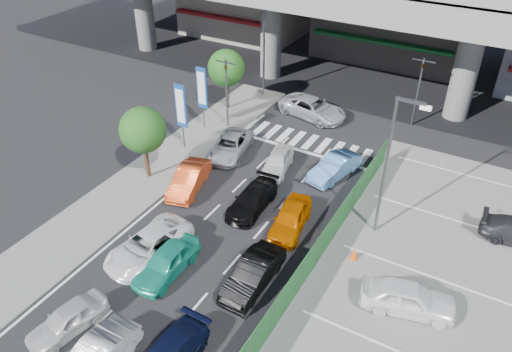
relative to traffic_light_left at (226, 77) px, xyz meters
The scene contains 25 objects.
ground 14.07m from the traffic_light_left, 62.68° to the right, with size 120.00×120.00×0.00m, color black.
parking_lot 20.28m from the traffic_light_left, 30.17° to the right, with size 12.00×28.00×0.06m, color #61615F.
sidewalk_left 8.93m from the traffic_light_left, 95.71° to the right, with size 4.00×30.00×0.12m, color #61615F.
fence_run 16.20m from the traffic_light_left, 43.73° to the right, with size 0.16×22.00×1.80m, color #1E5726, non-canonical shape.
traffic_light_left is the anchor object (origin of this frame).
traffic_light_right 13.63m from the traffic_light_left, 30.89° to the left, with size 1.60×1.24×5.20m.
street_lamp_right 14.68m from the traffic_light_left, 24.16° to the right, with size 1.65×0.22×8.00m.
street_lamp_left 6.06m from the traffic_light_left, 91.20° to the left, with size 1.65×0.22×8.00m.
signboard_near 4.22m from the traffic_light_left, 104.02° to the right, with size 0.80×0.14×4.70m.
signboard_far 1.93m from the traffic_light_left, 144.30° to the right, with size 0.80×0.14×4.70m.
tree_near 8.06m from the traffic_light_left, 95.71° to the right, with size 2.80×2.80×4.80m.
tree_far 3.02m from the traffic_light_left, 122.62° to the left, with size 2.80×2.80×4.80m.
van_white_back_left 19.53m from the traffic_light_left, 78.72° to the right, with size 1.45×3.61×1.23m, color silver.
sedan_white_mid_left 14.43m from the traffic_light_left, 74.27° to the right, with size 2.27×4.92×1.37m, color white.
taxi_teal_mid 15.34m from the traffic_light_left, 69.17° to the right, with size 1.63×4.05×1.38m, color #1CA186.
hatch_black_mid_right 16.07m from the traffic_light_left, 53.40° to the right, with size 1.46×4.19×1.38m, color black.
taxi_orange_left 8.66m from the traffic_light_left, 74.61° to the right, with size 1.46×4.19×1.38m, color #CD4018.
sedan_black_mid 10.43m from the traffic_light_left, 49.63° to the right, with size 1.72×4.23×1.23m, color black.
taxi_orange_right 12.58m from the traffic_light_left, 41.60° to the right, with size 1.63×4.05×1.38m, color #C95B00.
wagon_silver_front_left 5.04m from the traffic_light_left, 55.35° to the right, with size 2.08×4.51×1.25m, color #A2A4AA.
sedan_white_front_mid 7.44m from the traffic_light_left, 29.34° to the right, with size 1.49×3.71×1.27m, color silver.
kei_truck_front_right 10.03m from the traffic_light_left, 13.03° to the right, with size 1.42×4.07×1.34m, color #578DD4.
crossing_wagon_silver 7.33m from the traffic_light_left, 43.89° to the left, with size 2.42×5.25×1.46m, color #A8AAB0.
parked_sedan_white 19.60m from the traffic_light_left, 33.20° to the right, with size 1.71×4.25×1.45m, color white.
traffic_cone 16.01m from the traffic_light_left, 33.80° to the right, with size 0.37×0.37×0.73m, color #E2500C.
Camera 1 is at (11.59, -15.21, 17.78)m, focal length 35.00 mm.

